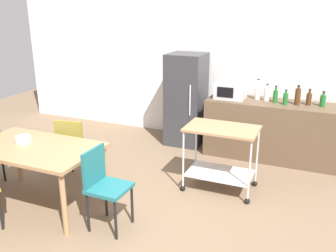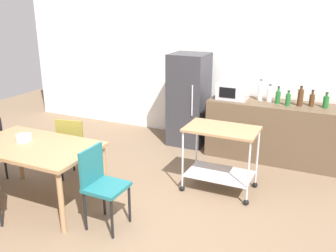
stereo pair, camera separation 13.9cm
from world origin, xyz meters
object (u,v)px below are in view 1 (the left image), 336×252
(chair_olive, at_px, (74,145))
(refrigerator, at_px, (186,100))
(chair_teal, at_px, (104,183))
(bottle_hot_sauce, at_px, (298,96))
(dining_table, at_px, (35,153))
(bottle_soy_sauce, at_px, (275,96))
(microwave, at_px, (230,90))
(bottle_wine, at_px, (285,98))
(kitchen_cart, at_px, (221,148))
(bottle_soda, at_px, (309,99))
(bottle_sesame_oil, at_px, (323,100))
(fruit_bowl, at_px, (23,139))
(bottle_olive_oil, at_px, (267,94))
(bottle_sparkling_water, at_px, (258,91))

(chair_olive, relative_size, refrigerator, 0.57)
(chair_olive, distance_m, refrigerator, 2.16)
(chair_teal, height_order, bottle_hot_sauce, bottle_hot_sauce)
(dining_table, relative_size, chair_teal, 1.69)
(chair_teal, distance_m, bottle_soy_sauce, 3.02)
(microwave, distance_m, bottle_wine, 0.85)
(kitchen_cart, bearing_deg, refrigerator, 125.32)
(kitchen_cart, relative_size, bottle_wine, 4.03)
(bottle_soda, bearing_deg, refrigerator, 178.29)
(bottle_sesame_oil, height_order, fruit_bowl, bottle_sesame_oil)
(chair_teal, relative_size, bottle_soy_sauce, 3.47)
(bottle_olive_oil, relative_size, bottle_soy_sauce, 1.02)
(chair_teal, xyz_separation_m, chair_olive, (-0.97, 0.78, 0.00))
(kitchen_cart, bearing_deg, bottle_sparkling_water, 82.73)
(chair_olive, distance_m, fruit_bowl, 0.73)
(bottle_olive_oil, distance_m, bottle_soda, 0.61)
(kitchen_cart, relative_size, bottle_sesame_oil, 4.02)
(kitchen_cart, height_order, bottle_hot_sauce, bottle_hot_sauce)
(fruit_bowl, bearing_deg, kitchen_cart, 29.41)
(bottle_soda, bearing_deg, bottle_olive_oil, 178.34)
(kitchen_cart, relative_size, bottle_soy_sauce, 3.55)
(refrigerator, xyz_separation_m, bottle_olive_oil, (1.33, -0.04, 0.24))
(chair_olive, distance_m, microwave, 2.53)
(refrigerator, height_order, bottle_wine, refrigerator)
(chair_teal, distance_m, bottle_soda, 3.29)
(microwave, bearing_deg, bottle_soy_sauce, 1.34)
(chair_olive, distance_m, bottle_sesame_oil, 3.58)
(dining_table, relative_size, refrigerator, 0.97)
(kitchen_cart, bearing_deg, dining_table, -146.93)
(bottle_wine, bearing_deg, refrigerator, 173.93)
(microwave, relative_size, bottle_sparkling_water, 1.43)
(refrigerator, distance_m, microwave, 0.83)
(microwave, bearing_deg, fruit_bowl, -126.90)
(bottle_sparkling_water, bearing_deg, microwave, -167.19)
(bottle_olive_oil, distance_m, fruit_bowl, 3.54)
(microwave, bearing_deg, bottle_olive_oil, 7.61)
(chair_olive, xyz_separation_m, fruit_bowl, (-0.22, -0.65, 0.27))
(refrigerator, xyz_separation_m, bottle_sparkling_water, (1.19, -0.02, 0.26))
(microwave, xyz_separation_m, bottle_soda, (1.16, 0.06, -0.03))
(bottle_olive_oil, bearing_deg, bottle_hot_sauce, -8.85)
(dining_table, height_order, chair_olive, chair_olive)
(bottle_wine, bearing_deg, bottle_soda, 19.79)
(chair_teal, bearing_deg, fruit_bowl, 84.69)
(bottle_sesame_oil, bearing_deg, bottle_sparkling_water, 177.07)
(chair_teal, height_order, bottle_wine, bottle_wine)
(bottle_hot_sauce, bearing_deg, bottle_olive_oil, 171.15)
(bottle_soy_sauce, xyz_separation_m, bottle_sesame_oil, (0.67, 0.03, -0.01))
(bottle_soy_sauce, bearing_deg, bottle_sparkling_water, 164.66)
(bottle_wine, bearing_deg, kitchen_cart, -116.13)
(kitchen_cart, xyz_separation_m, bottle_soy_sauce, (0.46, 1.33, 0.43))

